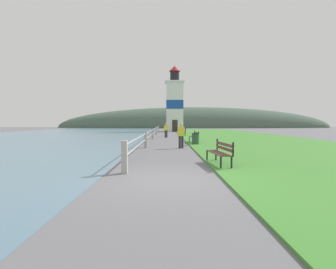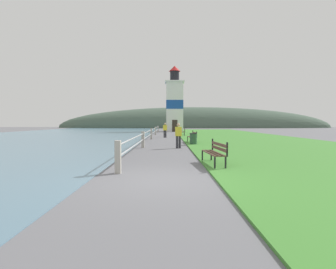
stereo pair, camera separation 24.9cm
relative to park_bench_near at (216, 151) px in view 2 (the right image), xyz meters
The scene contains 12 objects.
ground_plane 3.22m from the park_bench_near, 127.59° to the right, with size 160.00×160.00×0.00m, color slate.
grass_verge 18.26m from the park_bench_near, 72.29° to the left, with size 12.00×59.71×0.06m.
water_strip 23.58m from the park_bench_near, 132.50° to the left, with size 24.00×95.53×0.01m.
seawall_railing 15.27m from the park_bench_near, 102.60° to the left, with size 0.18×33.01×1.04m.
park_bench_near is the anchor object (origin of this frame).
park_bench_midway 10.53m from the park_bench_near, 89.13° to the left, with size 0.59×1.99×0.94m.
park_bench_far 20.97m from the park_bench_near, 89.86° to the left, with size 0.56×1.90×0.94m.
lighthouse 36.13m from the park_bench_near, 90.99° to the left, with size 3.28×3.28×11.32m.
person_strolling 6.53m from the park_bench_near, 99.85° to the left, with size 0.41×0.27×1.55m.
person_by_railing 17.85m from the park_bench_near, 96.66° to the left, with size 0.42×0.32×1.55m.
trash_bin 8.80m from the park_bench_near, 89.76° to the left, with size 0.54×0.54×0.84m.
distant_hillside 67.56m from the park_bench_near, 84.85° to the left, with size 80.00×16.00×12.00m.
Camera 2 is at (0.18, -7.16, 1.61)m, focal length 28.00 mm.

